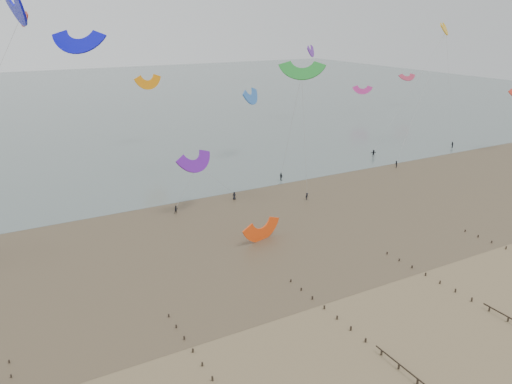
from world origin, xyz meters
The scene contains 5 objects.
ground centered at (0.00, 0.00, 0.00)m, with size 500.00×500.00×0.00m, color brown.
sea_and_shore centered at (-4.08, 34.40, 0.01)m, with size 500.00×665.00×0.03m.
kitesurfers centered at (38.34, 50.51, 0.85)m, with size 153.67×20.28×1.86m.
grounded_kite centered at (7.48, 26.31, 0.00)m, with size 6.92×3.62×5.27m, color #FF4810, non-canonical shape.
kites_airborne centered at (-10.66, 83.50, 21.98)m, with size 248.12×115.94×41.49m.
Camera 1 is at (-30.38, -39.89, 35.11)m, focal length 35.00 mm.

